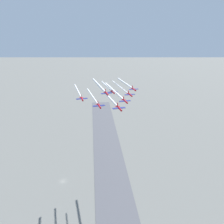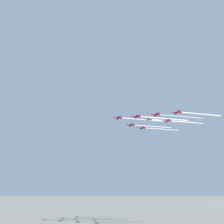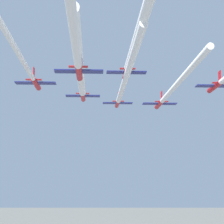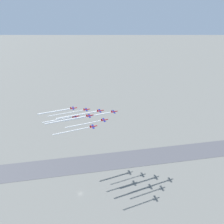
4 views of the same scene
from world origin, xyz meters
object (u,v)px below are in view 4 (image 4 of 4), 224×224
jet_7 (76,117)px  jet_5 (93,126)px  jet_2 (104,120)px  jet_6 (73,108)px  jet_1 (100,111)px  jet_4 (89,116)px  jet_3 (86,109)px  jet_0 (114,112)px

jet_7 → jet_5: bearing=29.5°
jet_2 → jet_6: bearing=-139.6°
jet_1 → jet_4: 16.16m
jet_4 → jet_7: jet_4 is taller
jet_5 → jet_6: size_ratio=1.00×
jet_1 → jet_3: (11.05, -11.66, -0.41)m
jet_0 → jet_2: jet_0 is taller
jet_5 → jet_6: 43.01m
jet_1 → jet_2: bearing=-0.0°
jet_0 → jet_3: (22.10, -23.32, -1.40)m
jet_6 → jet_7: (4.51, 15.65, -0.88)m
jet_3 → jet_4: bearing=0.0°
jet_2 → jet_4: size_ratio=1.00×
jet_2 → jet_5: (15.56, 4.00, 0.91)m
jet_1 → jet_6: bearing=-120.5°
jet_3 → jet_5: bearing=-0.0°
jet_2 → jet_4: bearing=-120.5°
jet_7 → jet_3: bearing=120.5°
jet_7 → jet_0: bearing=78.9°
jet_0 → jet_6: jet_0 is taller
jet_2 → jet_7: 32.13m
jet_5 → jet_7: bearing=-150.5°
jet_2 → jet_7: size_ratio=1.00×
jet_3 → jet_4: size_ratio=1.00×
jet_2 → jet_5: 16.09m
jet_4 → jet_7: 16.42m
jet_3 → jet_4: (4.51, 15.65, 2.13)m
jet_0 → jet_4: 27.70m
jet_3 → jet_6: 16.07m
jet_5 → jet_0: bearing=120.5°
jet_0 → jet_3: jet_0 is taller
jet_1 → jet_3: bearing=-120.5°
jet_0 → jet_4: size_ratio=1.00×
jet_5 → jet_4: bearing=180.0°
jet_5 → jet_7: (6.54, -27.31, -1.06)m
jet_6 → jet_7: bearing=-0.0°
jet_0 → jet_4: jet_4 is taller
jet_3 → jet_6: (11.05, -11.66, -0.40)m
jet_6 → jet_3: bearing=59.5°
jet_0 → jet_5: 32.17m
jet_0 → jet_7: 42.41m
jet_5 → jet_6: bearing=-161.2°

